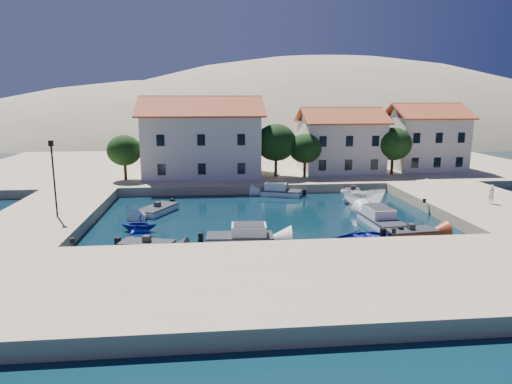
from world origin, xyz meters
TOP-DOWN VIEW (x-y plane):
  - ground at (0.00, 0.00)m, footprint 400.00×400.00m
  - quay_south at (0.00, -6.00)m, footprint 52.00×12.00m
  - quay_east at (20.50, 10.00)m, footprint 11.00×20.00m
  - quay_west at (-19.00, 10.00)m, footprint 8.00×20.00m
  - quay_north at (2.00, 38.00)m, footprint 80.00×36.00m
  - hills at (20.64, 123.62)m, footprint 254.00×176.00m
  - building_left at (-6.00, 28.00)m, footprint 14.70×9.45m
  - building_mid at (12.00, 29.00)m, footprint 10.50×8.40m
  - building_right at (24.00, 30.00)m, footprint 9.45×8.40m
  - trees at (4.51, 25.46)m, footprint 37.30×5.30m
  - lamppost at (-17.50, 8.00)m, footprint 0.35×0.25m
  - bollards at (2.80, 3.87)m, footprint 29.36×9.56m
  - motorboat_grey_sw at (-9.55, 1.79)m, footprint 4.01×2.54m
  - cabin_cruiser_south at (-2.94, 2.72)m, footprint 5.02×2.40m
  - rowboat_south at (6.31, 1.92)m, footprint 5.63×4.75m
  - motorboat_red_se at (10.24, 2.90)m, footprint 4.11×2.18m
  - cabin_cruiser_east at (9.25, 6.26)m, footprint 2.62×5.78m
  - boat_east at (10.26, 14.26)m, footprint 4.78×2.96m
  - motorboat_white_ne at (10.61, 18.48)m, footprint 2.15×3.52m
  - rowboat_west at (-10.80, 6.55)m, footprint 3.27×2.96m
  - motorboat_white_west at (-9.96, 12.46)m, footprint 3.74×4.83m
  - cabin_cruiser_north at (2.66, 18.92)m, footprint 4.72×3.12m
  - pedestrian at (20.53, 8.97)m, footprint 0.67×0.46m

SIDE VIEW (x-z plane):
  - hills at x=20.64m, z-range -72.90..26.10m
  - ground at x=0.00m, z-range 0.00..0.00m
  - rowboat_south at x=6.31m, z-range -0.50..0.50m
  - boat_east at x=10.26m, z-range -0.86..0.86m
  - rowboat_west at x=-10.80m, z-range -0.75..0.75m
  - motorboat_white_west at x=-9.96m, z-range -0.33..0.92m
  - motorboat_red_se at x=10.24m, z-range -0.33..0.92m
  - motorboat_grey_sw at x=-9.55m, z-range -0.33..0.92m
  - motorboat_white_ne at x=10.61m, z-range -0.33..0.92m
  - cabin_cruiser_north at x=2.66m, z-range -0.32..1.28m
  - cabin_cruiser_south at x=-2.94m, z-range -0.32..1.28m
  - cabin_cruiser_east at x=9.25m, z-range -0.32..1.28m
  - quay_south at x=0.00m, z-range 0.00..1.00m
  - quay_east at x=20.50m, z-range 0.00..1.00m
  - quay_west at x=-19.00m, z-range 0.00..1.00m
  - quay_north at x=2.00m, z-range 0.00..1.00m
  - bollards at x=2.80m, z-range 1.00..1.30m
  - pedestrian at x=20.53m, z-range 1.00..2.76m
  - lamppost at x=-17.50m, z-range 1.64..7.87m
  - trees at x=4.51m, z-range 1.61..8.06m
  - building_mid at x=12.00m, z-range 1.07..9.37m
  - building_right at x=24.00m, z-range 1.07..9.87m
  - building_left at x=-6.00m, z-range 1.09..10.79m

